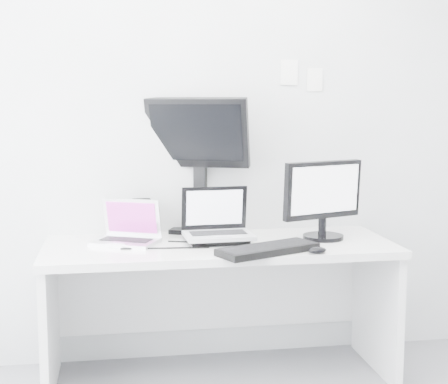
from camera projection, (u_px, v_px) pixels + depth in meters
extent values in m
plane|color=silver|center=(210.00, 121.00, 3.74)|extent=(3.60, 0.00, 3.60)
cube|color=silver|center=(220.00, 311.00, 3.53)|extent=(1.80, 0.70, 0.73)
cube|color=silver|center=(125.00, 221.00, 3.44)|extent=(0.39, 0.35, 0.24)
cube|color=black|center=(142.00, 217.00, 3.67)|extent=(0.12, 0.12, 0.20)
cube|color=#A4A6AB|center=(219.00, 215.00, 3.47)|extent=(0.36, 0.29, 0.29)
cube|color=black|center=(199.00, 164.00, 3.72)|extent=(0.60, 0.41, 0.77)
cube|color=black|center=(324.00, 199.00, 3.56)|extent=(0.52, 0.36, 0.43)
cube|color=black|center=(268.00, 249.00, 3.25)|extent=(0.54, 0.37, 0.03)
ellipsoid|color=black|center=(317.00, 250.00, 3.24)|extent=(0.11, 0.08, 0.03)
cube|color=white|center=(289.00, 72.00, 3.76)|extent=(0.10, 0.00, 0.14)
cube|color=white|center=(315.00, 80.00, 3.79)|extent=(0.09, 0.00, 0.13)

